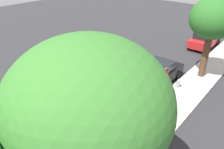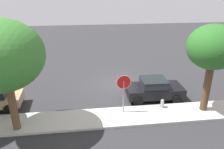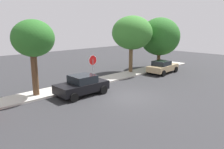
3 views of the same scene
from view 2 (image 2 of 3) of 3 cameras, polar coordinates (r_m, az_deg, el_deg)
The scene contains 6 objects.
ground_plane at distance 17.88m, azimuth 1.63°, elevation -2.48°, with size 60.00×60.00×0.00m, color #2D2D30.
sidewalk_curb at distance 13.60m, azimuth 4.84°, elevation -10.76°, with size 32.00×2.09×0.14m, color beige.
stop_sign at distance 13.04m, azimuth 3.06°, elevation -3.41°, with size 0.89×0.08×2.61m.
parked_car_black at distance 15.59m, azimuth 10.94°, elevation -3.71°, with size 3.93×2.17×1.51m.
street_tree_mid_block at distance 13.73m, azimuth 24.82°, elevation 6.24°, with size 2.95×2.95×5.52m.
fire_hydrant at distance 14.57m, azimuth 12.99°, elevation -7.57°, with size 0.30×0.22×0.72m.
Camera 2 is at (2.55, 16.06, 7.42)m, focal length 35.00 mm.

